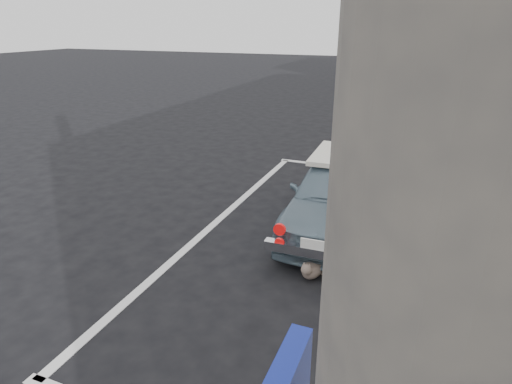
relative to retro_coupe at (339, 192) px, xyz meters
The scene contains 5 objects.
ground 3.72m from the retro_coupe, 103.99° to the right, with size 80.00×80.00×0.00m, color black.
pline_front 3.01m from the retro_coupe, 97.56° to the left, with size 3.00×0.12×0.01m, color silver.
pline_side 1.96m from the retro_coupe, 162.37° to the right, with size 0.12×7.00×0.01m, color silver.
retro_coupe is the anchor object (origin of this frame).
cat 1.61m from the retro_coupe, 89.21° to the right, with size 0.30×0.51×0.28m.
Camera 1 is at (1.97, -2.44, 2.94)m, focal length 30.00 mm.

